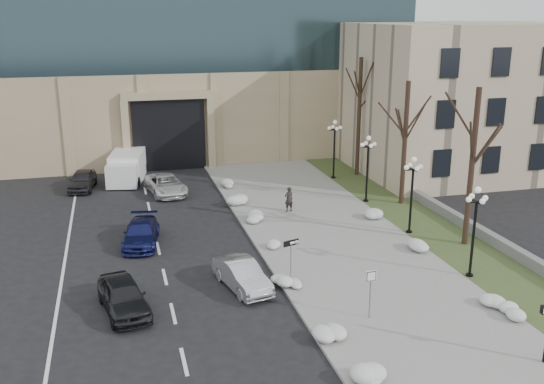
{
  "coord_description": "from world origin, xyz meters",
  "views": [
    {
      "loc": [
        -8.46,
        -18.47,
        12.76
      ],
      "look_at": [
        -0.43,
        11.78,
        3.5
      ],
      "focal_mm": 40.0,
      "sensor_mm": 36.0,
      "label": 1
    }
  ],
  "objects": [
    {
      "name": "one_way_sign",
      "position": [
        -0.53,
        7.37,
        1.99
      ],
      "size": [
        0.9,
        0.38,
        2.41
      ],
      "rotation": [
        0.0,
        0.0,
        0.32
      ],
      "color": "slate",
      "rests_on": "ground"
    },
    {
      "name": "keep_sign",
      "position": [
        1.64,
        3.22,
        1.7
      ],
      "size": [
        0.5,
        0.08,
        2.32
      ],
      "rotation": [
        0.0,
        0.0,
        0.05
      ],
      "color": "slate",
      "rests_on": "ground"
    },
    {
      "name": "car_c",
      "position": [
        -7.36,
        14.92,
        0.66
      ],
      "size": [
        2.54,
        4.81,
        1.33
      ],
      "primitive_type": "imported",
      "rotation": [
        0.0,
        0.0,
        -0.15
      ],
      "color": "navy",
      "rests_on": "ground"
    },
    {
      "name": "lamppost_d",
      "position": [
        8.3,
        25.5,
        3.07
      ],
      "size": [
        1.18,
        1.18,
        4.76
      ],
      "color": "black",
      "rests_on": "ground"
    },
    {
      "name": "car_d",
      "position": [
        -5.05,
        24.82,
        0.7
      ],
      "size": [
        3.11,
        5.32,
        1.39
      ],
      "primitive_type": "imported",
      "rotation": [
        0.0,
        0.0,
        0.17
      ],
      "color": "silver",
      "rests_on": "ground"
    },
    {
      "name": "tree_mid",
      "position": [
        10.5,
        18.0,
        5.5
      ],
      "size": [
        3.2,
        3.2,
        8.5
      ],
      "color": "black",
      "rests_on": "ground"
    },
    {
      "name": "snow_clump_j",
      "position": [
        7.37,
        15.12,
        0.3
      ],
      "size": [
        1.1,
        1.6,
        0.36
      ],
      "primitive_type": "ellipsoid",
      "color": "silver",
      "rests_on": "sidewalk"
    },
    {
      "name": "box_truck",
      "position": [
        -7.59,
        29.75,
        1.05
      ],
      "size": [
        3.52,
        7.13,
        2.17
      ],
      "rotation": [
        0.0,
        0.0,
        -0.18
      ],
      "color": "silver",
      "rests_on": "ground"
    },
    {
      "name": "grass_strip",
      "position": [
        10.0,
        14.0,
        0.05
      ],
      "size": [
        4.0,
        40.0,
        0.1
      ],
      "primitive_type": "cube",
      "color": "#394824",
      "rests_on": "ground"
    },
    {
      "name": "snow_clump_i",
      "position": [
        7.69,
        9.43,
        0.3
      ],
      "size": [
        1.1,
        1.6,
        0.36
      ],
      "primitive_type": "ellipsoid",
      "color": "silver",
      "rests_on": "sidewalk"
    },
    {
      "name": "snow_clump_g",
      "position": [
        -0.47,
        24.99,
        0.3
      ],
      "size": [
        1.1,
        1.6,
        0.36
      ],
      "primitive_type": "ellipsoid",
      "color": "silver",
      "rests_on": "sidewalk"
    },
    {
      "name": "snow_clump_a",
      "position": [
        -0.44,
        -1.43,
        0.3
      ],
      "size": [
        1.1,
        1.6,
        0.36
      ],
      "primitive_type": "ellipsoid",
      "color": "silver",
      "rests_on": "sidewalk"
    },
    {
      "name": "lamppost_b",
      "position": [
        8.3,
        12.5,
        3.07
      ],
      "size": [
        1.18,
        1.18,
        4.76
      ],
      "color": "black",
      "rests_on": "ground"
    },
    {
      "name": "snow_clump_d",
      "position": [
        -0.31,
        11.97,
        0.3
      ],
      "size": [
        1.1,
        1.6,
        0.36
      ],
      "primitive_type": "ellipsoid",
      "color": "silver",
      "rests_on": "sidewalk"
    },
    {
      "name": "tree_far",
      "position": [
        10.5,
        26.0,
        6.15
      ],
      "size": [
        3.2,
        3.2,
        9.5
      ],
      "color": "black",
      "rests_on": "ground"
    },
    {
      "name": "snow_clump_k",
      "position": [
        7.36,
        1.63,
        0.3
      ],
      "size": [
        1.1,
        1.6,
        0.36
      ],
      "primitive_type": "ellipsoid",
      "color": "silver",
      "rests_on": "sidewalk"
    },
    {
      "name": "lamppost_c",
      "position": [
        8.3,
        19.0,
        3.07
      ],
      "size": [
        1.18,
        1.18,
        4.76
      ],
      "color": "black",
      "rests_on": "ground"
    },
    {
      "name": "pedestrian",
      "position": [
        2.42,
        18.17,
        0.96
      ],
      "size": [
        0.68,
        0.52,
        1.68
      ],
      "primitive_type": "imported",
      "rotation": [
        0.0,
        0.0,
        3.34
      ],
      "color": "black",
      "rests_on": "sidewalk"
    },
    {
      "name": "snow_clump_c",
      "position": [
        -0.88,
        7.17,
        0.3
      ],
      "size": [
        1.1,
        1.6,
        0.36
      ],
      "primitive_type": "ellipsoid",
      "color": "silver",
      "rests_on": "sidewalk"
    },
    {
      "name": "car_b",
      "position": [
        -2.99,
        7.74,
        0.68
      ],
      "size": [
        2.37,
        4.38,
        1.37
      ],
      "primitive_type": "imported",
      "rotation": [
        0.0,
        0.0,
        0.23
      ],
      "color": "#B7B9C0",
      "rests_on": "ground"
    },
    {
      "name": "snow_clump_e",
      "position": [
        -0.5,
        16.53,
        0.3
      ],
      "size": [
        1.1,
        1.6,
        0.36
      ],
      "primitive_type": "ellipsoid",
      "color": "silver",
      "rests_on": "sidewalk"
    },
    {
      "name": "snow_clump_f",
      "position": [
        -0.56,
        20.56,
        0.3
      ],
      "size": [
        1.1,
        1.6,
        0.36
      ],
      "primitive_type": "ellipsoid",
      "color": "silver",
      "rests_on": "sidewalk"
    },
    {
      "name": "snow_clump_b",
      "position": [
        -0.55,
        1.94,
        0.3
      ],
      "size": [
        1.1,
        1.6,
        0.36
      ],
      "primitive_type": "ellipsoid",
      "color": "silver",
      "rests_on": "sidewalk"
    },
    {
      "name": "car_a",
      "position": [
        -8.58,
        6.74,
        0.74
      ],
      "size": [
        2.57,
        4.63,
        1.49
      ],
      "primitive_type": "imported",
      "rotation": [
        0.0,
        0.0,
        0.19
      ],
      "color": "black",
      "rests_on": "ground"
    },
    {
      "name": "car_e",
      "position": [
        -11.0,
        27.57,
        0.72
      ],
      "size": [
        2.28,
        4.42,
        1.44
      ],
      "primitive_type": "imported",
      "rotation": [
        0.0,
        0.0,
        -0.14
      ],
      "color": "#2C2B30",
      "rests_on": "ground"
    },
    {
      "name": "ground",
      "position": [
        0.0,
        0.0,
        0.0
      ],
      "size": [
        160.0,
        160.0,
        0.0
      ],
      "primitive_type": "plane",
      "color": "black",
      "rests_on": "ground"
    },
    {
      "name": "curb",
      "position": [
        -1.0,
        14.0,
        0.07
      ],
      "size": [
        0.3,
        40.0,
        0.14
      ],
      "primitive_type": "cube",
      "color": "gray",
      "rests_on": "ground"
    },
    {
      "name": "stone_wall",
      "position": [
        12.0,
        16.0,
        0.35
      ],
      "size": [
        0.5,
        30.0,
        0.7
      ],
      "primitive_type": "cube",
      "color": "slate",
      "rests_on": "ground"
    },
    {
      "name": "classical_building",
      "position": [
        22.0,
        27.98,
        6.0
      ],
      "size": [
        22.0,
        18.12,
        12.0
      ],
      "color": "#C6B594",
      "rests_on": "ground"
    },
    {
      "name": "tree_near",
      "position": [
        10.5,
        10.0,
        5.83
      ],
      "size": [
        3.2,
        3.2,
        9.0
      ],
      "color": "black",
      "rests_on": "ground"
    },
    {
      "name": "sidewalk",
      "position": [
        3.5,
        14.0,
        0.06
      ],
      "size": [
        9.0,
        40.0,
        0.12
      ],
      "primitive_type": "cube",
      "color": "gray",
      "rests_on": "ground"
    },
    {
      "name": "lamppost_a",
      "position": [
        8.3,
        6.0,
        3.07
      ],
      "size": [
        1.18,
        1.18,
        4.76
      ],
      "color": "black",
      "rests_on": "ground"
    },
    {
      "name": "snow_clump_h",
      "position": [
        7.63,
        3.12,
        0.3
      ],
      "size": [
        1.1,
        1.6,
        0.36
      ],
      "primitive_type": "ellipsoid",
      "color": "silver",
      "rests_on": "sidewalk"
    }
  ]
}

